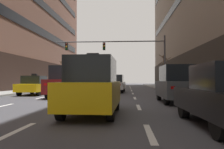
# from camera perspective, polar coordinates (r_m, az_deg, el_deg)

# --- Properties ---
(ground_plane) EXTENTS (120.00, 120.00, 0.00)m
(ground_plane) POSITION_cam_1_polar(r_m,az_deg,el_deg) (13.71, -7.58, -6.52)
(ground_plane) COLOR #424247
(sidewalk_right) EXTENTS (2.86, 80.00, 0.14)m
(sidewalk_right) POSITION_cam_1_polar(r_m,az_deg,el_deg) (14.40, 24.90, -5.88)
(sidewalk_right) COLOR gray
(sidewalk_right) RESTS_ON ground
(lane_stripe_l1_s3) EXTENTS (0.16, 2.00, 0.01)m
(lane_stripe_l1_s3) POSITION_cam_1_polar(r_m,az_deg,el_deg) (12.01, -25.86, -7.13)
(lane_stripe_l1_s3) COLOR silver
(lane_stripe_l1_s3) RESTS_ON ground
(lane_stripe_l1_s4) EXTENTS (0.16, 2.00, 0.01)m
(lane_stripe_l1_s4) POSITION_cam_1_polar(r_m,az_deg,el_deg) (16.52, -17.22, -5.56)
(lane_stripe_l1_s4) COLOR silver
(lane_stripe_l1_s4) RESTS_ON ground
(lane_stripe_l1_s5) EXTENTS (0.16, 2.00, 0.01)m
(lane_stripe_l1_s5) POSITION_cam_1_polar(r_m,az_deg,el_deg) (21.26, -12.38, -4.62)
(lane_stripe_l1_s5) COLOR silver
(lane_stripe_l1_s5) RESTS_ON ground
(lane_stripe_l1_s6) EXTENTS (0.16, 2.00, 0.01)m
(lane_stripe_l1_s6) POSITION_cam_1_polar(r_m,az_deg,el_deg) (26.09, -9.32, -4.00)
(lane_stripe_l1_s6) COLOR silver
(lane_stripe_l1_s6) RESTS_ON ground
(lane_stripe_l1_s7) EXTENTS (0.16, 2.00, 0.01)m
(lane_stripe_l1_s7) POSITION_cam_1_polar(r_m,az_deg,el_deg) (30.98, -7.23, -3.58)
(lane_stripe_l1_s7) COLOR silver
(lane_stripe_l1_s7) RESTS_ON ground
(lane_stripe_l1_s8) EXTENTS (0.16, 2.00, 0.01)m
(lane_stripe_l1_s8) POSITION_cam_1_polar(r_m,az_deg,el_deg) (35.90, -5.71, -3.26)
(lane_stripe_l1_s8) COLOR silver
(lane_stripe_l1_s8) RESTS_ON ground
(lane_stripe_l1_s9) EXTENTS (0.16, 2.00, 0.01)m
(lane_stripe_l1_s9) POSITION_cam_1_polar(r_m,az_deg,el_deg) (40.83, -4.55, -3.02)
(lane_stripe_l1_s9) COLOR silver
(lane_stripe_l1_s9) RESTS_ON ground
(lane_stripe_l1_s10) EXTENTS (0.16, 2.00, 0.01)m
(lane_stripe_l1_s10) POSITION_cam_1_polar(r_m,az_deg,el_deg) (45.78, -3.65, -2.83)
(lane_stripe_l1_s10) COLOR silver
(lane_stripe_l1_s10) RESTS_ON ground
(lane_stripe_l2_s2) EXTENTS (0.16, 2.00, 0.01)m
(lane_stripe_l2_s2) POSITION_cam_1_polar(r_m,az_deg,el_deg) (6.15, -22.79, -12.93)
(lane_stripe_l2_s2) COLOR silver
(lane_stripe_l2_s2) RESTS_ON ground
(lane_stripe_l2_s3) EXTENTS (0.16, 2.00, 0.01)m
(lane_stripe_l2_s3) POSITION_cam_1_polar(r_m,az_deg,el_deg) (10.80, -10.74, -7.91)
(lane_stripe_l2_s3) COLOR silver
(lane_stripe_l2_s3) RESTS_ON ground
(lane_stripe_l2_s4) EXTENTS (0.16, 2.00, 0.01)m
(lane_stripe_l2_s4) POSITION_cam_1_polar(r_m,az_deg,el_deg) (15.67, -6.14, -5.85)
(lane_stripe_l2_s4) COLOR silver
(lane_stripe_l2_s4) RESTS_ON ground
(lane_stripe_l2_s5) EXTENTS (0.16, 2.00, 0.01)m
(lane_stripe_l2_s5) POSITION_cam_1_polar(r_m,az_deg,el_deg) (20.60, -3.74, -4.75)
(lane_stripe_l2_s5) COLOR silver
(lane_stripe_l2_s5) RESTS_ON ground
(lane_stripe_l2_s6) EXTENTS (0.16, 2.00, 0.01)m
(lane_stripe_l2_s6) POSITION_cam_1_polar(r_m,az_deg,el_deg) (25.56, -2.28, -4.08)
(lane_stripe_l2_s6) COLOR silver
(lane_stripe_l2_s6) RESTS_ON ground
(lane_stripe_l2_s7) EXTENTS (0.16, 2.00, 0.01)m
(lane_stripe_l2_s7) POSITION_cam_1_polar(r_m,az_deg,el_deg) (30.53, -1.29, -3.62)
(lane_stripe_l2_s7) COLOR silver
(lane_stripe_l2_s7) RESTS_ON ground
(lane_stripe_l2_s8) EXTENTS (0.16, 2.00, 0.01)m
(lane_stripe_l2_s8) POSITION_cam_1_polar(r_m,az_deg,el_deg) (35.51, -0.58, -3.29)
(lane_stripe_l2_s8) COLOR silver
(lane_stripe_l2_s8) RESTS_ON ground
(lane_stripe_l2_s9) EXTENTS (0.16, 2.00, 0.01)m
(lane_stripe_l2_s9) POSITION_cam_1_polar(r_m,az_deg,el_deg) (40.50, -0.05, -3.04)
(lane_stripe_l2_s9) COLOR silver
(lane_stripe_l2_s9) RESTS_ON ground
(lane_stripe_l2_s10) EXTENTS (0.16, 2.00, 0.01)m
(lane_stripe_l2_s10) POSITION_cam_1_polar(r_m,az_deg,el_deg) (45.48, 0.37, -2.85)
(lane_stripe_l2_s10) COLOR silver
(lane_stripe_l2_s10) RESTS_ON ground
(lane_stripe_l3_s2) EXTENTS (0.16, 2.00, 0.01)m
(lane_stripe_l3_s2) POSITION_cam_1_polar(r_m,az_deg,el_deg) (5.56, 9.42, -14.28)
(lane_stripe_l3_s2) COLOR silver
(lane_stripe_l3_s2) RESTS_ON ground
(lane_stripe_l3_s3) EXTENTS (0.16, 2.00, 0.01)m
(lane_stripe_l3_s3) POSITION_cam_1_polar(r_m,az_deg,el_deg) (10.48, 6.69, -8.13)
(lane_stripe_l3_s3) COLOR silver
(lane_stripe_l3_s3) RESTS_ON ground
(lane_stripe_l3_s4) EXTENTS (0.16, 2.00, 0.01)m
(lane_stripe_l3_s4) POSITION_cam_1_polar(r_m,az_deg,el_deg) (15.45, 5.73, -5.91)
(lane_stripe_l3_s4) COLOR silver
(lane_stripe_l3_s4) RESTS_ON ground
(lane_stripe_l3_s5) EXTENTS (0.16, 2.00, 0.01)m
(lane_stripe_l3_s5) POSITION_cam_1_polar(r_m,az_deg,el_deg) (20.43, 5.24, -4.78)
(lane_stripe_l3_s5) COLOR silver
(lane_stripe_l3_s5) RESTS_ON ground
(lane_stripe_l3_s6) EXTENTS (0.16, 2.00, 0.01)m
(lane_stripe_l3_s6) POSITION_cam_1_polar(r_m,az_deg,el_deg) (25.42, 4.95, -4.09)
(lane_stripe_l3_s6) COLOR silver
(lane_stripe_l3_s6) RESTS_ON ground
(lane_stripe_l3_s7) EXTENTS (0.16, 2.00, 0.01)m
(lane_stripe_l3_s7) POSITION_cam_1_polar(r_m,az_deg,el_deg) (30.42, 4.75, -3.62)
(lane_stripe_l3_s7) COLOR silver
(lane_stripe_l3_s7) RESTS_ON ground
(lane_stripe_l3_s8) EXTENTS (0.16, 2.00, 0.01)m
(lane_stripe_l3_s8) POSITION_cam_1_polar(r_m,az_deg,el_deg) (35.41, 4.61, -3.29)
(lane_stripe_l3_s8) COLOR silver
(lane_stripe_l3_s8) RESTS_ON ground
(lane_stripe_l3_s9) EXTENTS (0.16, 2.00, 0.01)m
(lane_stripe_l3_s9) POSITION_cam_1_polar(r_m,az_deg,el_deg) (40.41, 4.50, -3.04)
(lane_stripe_l3_s9) COLOR silver
(lane_stripe_l3_s9) RESTS_ON ground
(lane_stripe_l3_s10) EXTENTS (0.16, 2.00, 0.01)m
(lane_stripe_l3_s10) POSITION_cam_1_polar(r_m,az_deg,el_deg) (45.41, 4.42, -2.85)
(lane_stripe_l3_s10) COLOR silver
(lane_stripe_l3_s10) RESTS_ON ground
(car_driving_0) EXTENTS (1.93, 4.53, 2.18)m
(car_driving_0) POSITION_cam_1_polar(r_m,az_deg,el_deg) (16.30, -11.37, -1.84)
(car_driving_0) COLOR black
(car_driving_0) RESTS_ON ground
(taxi_driving_1) EXTENTS (1.85, 4.24, 2.20)m
(taxi_driving_1) POSITION_cam_1_polar(r_m,az_deg,el_deg) (8.21, -4.82, -2.96)
(taxi_driving_1) COLOR black
(taxi_driving_1) RESTS_ON ground
(car_driving_2) EXTENTS (2.13, 4.67, 1.72)m
(car_driving_2) POSITION_cam_1_polar(r_m,az_deg,el_deg) (22.33, 0.62, -2.32)
(car_driving_2) COLOR black
(car_driving_2) RESTS_ON ground
(taxi_driving_3) EXTENTS (1.85, 4.21, 1.73)m
(taxi_driving_3) POSITION_cam_1_polar(r_m,az_deg,el_deg) (19.68, -18.76, -2.62)
(taxi_driving_3) COLOR black
(taxi_driving_3) RESTS_ON ground
(taxi_driving_4) EXTENTS (1.80, 4.27, 2.24)m
(taxi_driving_4) POSITION_cam_1_polar(r_m,az_deg,el_deg) (28.39, -11.78, -1.70)
(taxi_driving_4) COLOR black
(taxi_driving_4) RESTS_ON ground
(taxi_driving_5) EXTENTS (1.95, 4.50, 1.86)m
(taxi_driving_5) POSITION_cam_1_polar(r_m,az_deg,el_deg) (34.26, -3.43, -1.99)
(taxi_driving_5) COLOR black
(taxi_driving_5) RESTS_ON ground
(car_parked_1) EXTENTS (1.76, 4.18, 2.02)m
(car_parked_1) POSITION_cam_1_polar(r_m,az_deg,el_deg) (12.86, 15.83, -2.34)
(car_parked_1) COLOR black
(car_parked_1) RESTS_ON ground
(traffic_signal_0) EXTENTS (12.23, 0.35, 5.96)m
(traffic_signal_0) POSITION_cam_1_polar(r_m,az_deg,el_deg) (25.36, 2.84, 5.96)
(traffic_signal_0) COLOR #4C4C51
(traffic_signal_0) RESTS_ON sidewalk_right
(street_tree_1) EXTENTS (1.79, 1.81, 4.37)m
(street_tree_1) POSITION_cam_1_polar(r_m,az_deg,el_deg) (30.43, 12.98, 0.90)
(street_tree_1) COLOR #4C3823
(street_tree_1) RESTS_ON sidewalk_right
(street_tree_2) EXTENTS (1.78, 1.78, 4.86)m
(street_tree_2) POSITION_cam_1_polar(r_m,az_deg,el_deg) (38.19, -11.83, 0.66)
(street_tree_2) COLOR #4C3823
(street_tree_2) RESTS_ON sidewalk_left
(pedestrian_0) EXTENTS (0.39, 0.41, 1.60)m
(pedestrian_0) POSITION_cam_1_polar(r_m,az_deg,el_deg) (27.83, 14.67, -1.63)
(pedestrian_0) COLOR brown
(pedestrian_0) RESTS_ON sidewalk_right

